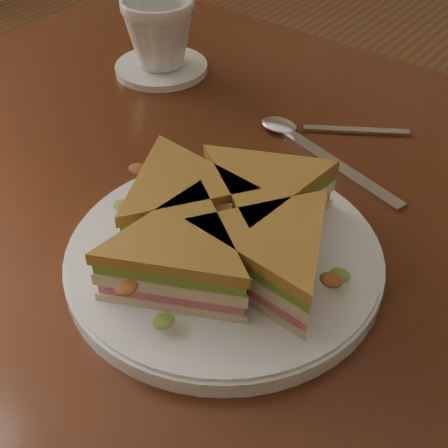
% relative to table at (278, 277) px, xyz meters
% --- Properties ---
extents(table, '(1.20, 0.80, 0.75)m').
position_rel_table_xyz_m(table, '(0.00, 0.00, 0.00)').
color(table, black).
rests_on(table, ground).
extents(plate, '(0.30, 0.30, 0.02)m').
position_rel_table_xyz_m(plate, '(-0.00, -0.10, 0.11)').
color(plate, silver).
rests_on(plate, table).
extents(sandwich_wedges, '(0.27, 0.27, 0.06)m').
position_rel_table_xyz_m(sandwich_wedges, '(-0.00, -0.10, 0.14)').
color(sandwich_wedges, beige).
rests_on(sandwich_wedges, plate).
extents(crisps_mound, '(0.09, 0.09, 0.05)m').
position_rel_table_xyz_m(crisps_mound, '(-0.00, -0.10, 0.14)').
color(crisps_mound, '#B14616').
rests_on(crisps_mound, plate).
extents(spoon, '(0.16, 0.11, 0.01)m').
position_rel_table_xyz_m(spoon, '(-0.07, 0.14, 0.10)').
color(spoon, silver).
rests_on(spoon, table).
extents(knife, '(0.21, 0.07, 0.00)m').
position_rel_table_xyz_m(knife, '(-0.01, 0.11, 0.10)').
color(knife, silver).
rests_on(knife, table).
extents(saucer, '(0.13, 0.13, 0.01)m').
position_rel_table_xyz_m(saucer, '(-0.31, 0.16, 0.10)').
color(saucer, silver).
rests_on(saucer, table).
extents(coffee_cup, '(0.12, 0.12, 0.09)m').
position_rel_table_xyz_m(coffee_cup, '(-0.31, 0.16, 0.16)').
color(coffee_cup, silver).
rests_on(coffee_cup, saucer).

